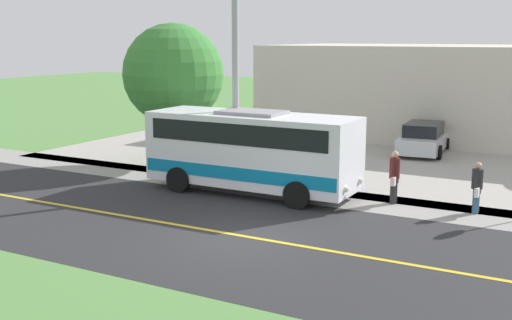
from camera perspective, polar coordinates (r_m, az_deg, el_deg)
name	(u,v)px	position (r m, az deg, el deg)	size (l,w,h in m)	color
ground_plane	(243,236)	(17.73, -1.20, -6.79)	(120.00, 120.00, 0.00)	#548442
road_surface	(243,236)	(17.73, -1.20, -6.78)	(8.00, 100.00, 0.01)	#28282B
sidewalk	(318,195)	(22.22, 5.52, -3.16)	(2.40, 100.00, 0.01)	gray
parking_lot_surface	(452,167)	(28.09, 17.04, -0.60)	(14.00, 36.00, 0.01)	#9E9991
road_centre_line	(243,236)	(17.73, -1.20, -6.76)	(0.16, 100.00, 0.00)	gold
shuttle_bus_front	(252,148)	(22.21, -0.36, 1.08)	(2.62, 7.52, 2.89)	white
pedestrian_with_bags	(477,186)	(20.91, 19.06, -2.21)	(0.72, 0.34, 1.61)	#335972
pedestrian_waiting	(394,175)	(21.38, 12.21, -1.34)	(0.72, 0.34, 1.74)	#262628
street_light_pole	(234,77)	(22.72, -2.01, 7.41)	(1.97, 0.24, 7.20)	#9E9EA3
parked_car_near	(424,139)	(30.96, 14.69, 1.85)	(4.53, 2.29, 1.45)	silver
tree_curbside	(173,74)	(27.29, -7.36, 7.57)	(4.23, 4.23, 5.96)	#4C3826
commercial_building	(488,92)	(36.58, 19.90, 5.69)	(10.00, 23.12, 4.90)	beige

